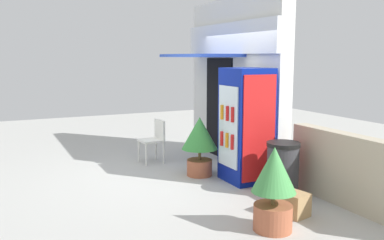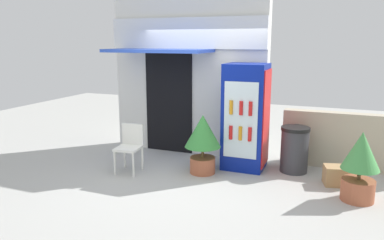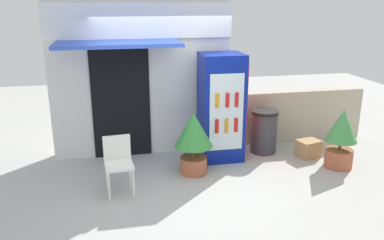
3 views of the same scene
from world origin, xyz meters
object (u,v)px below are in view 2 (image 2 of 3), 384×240
object	(u,v)px
drink_cooler	(246,117)
cardboard_box	(337,176)
potted_plant_near_shop	(203,138)
trash_bin	(294,149)
plastic_chair	(130,144)
potted_plant_curbside	(360,163)

from	to	relation	value
drink_cooler	cardboard_box	bearing A→B (deg)	-10.30
drink_cooler	cardboard_box	size ratio (longest dim) A/B	4.80
potted_plant_near_shop	trash_bin	world-z (taller)	potted_plant_near_shop
plastic_chair	potted_plant_near_shop	xyz separation A→B (m)	(1.22, 0.38, 0.14)
plastic_chair	potted_plant_curbside	world-z (taller)	potted_plant_curbside
drink_cooler	cardboard_box	world-z (taller)	drink_cooler
drink_cooler	potted_plant_near_shop	size ratio (longest dim) A/B	1.82
potted_plant_near_shop	potted_plant_curbside	distance (m)	2.51
potted_plant_curbside	trash_bin	bearing A→B (deg)	137.74
potted_plant_near_shop	drink_cooler	bearing A→B (deg)	42.00
drink_cooler	potted_plant_curbside	size ratio (longest dim) A/B	1.84
trash_bin	drink_cooler	bearing A→B (deg)	-173.21
plastic_chair	trash_bin	size ratio (longest dim) A/B	1.04
trash_bin	potted_plant_curbside	bearing A→B (deg)	-42.26
potted_plant_near_shop	cardboard_box	size ratio (longest dim) A/B	2.63
potted_plant_near_shop	cardboard_box	bearing A→B (deg)	6.87
plastic_chair	potted_plant_curbside	xyz separation A→B (m)	(3.72, 0.12, 0.08)
plastic_chair	cardboard_box	size ratio (longest dim) A/B	2.13
plastic_chair	potted_plant_curbside	distance (m)	3.72
drink_cooler	plastic_chair	world-z (taller)	drink_cooler
plastic_chair	cardboard_box	distance (m)	3.51
plastic_chair	cardboard_box	world-z (taller)	plastic_chair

